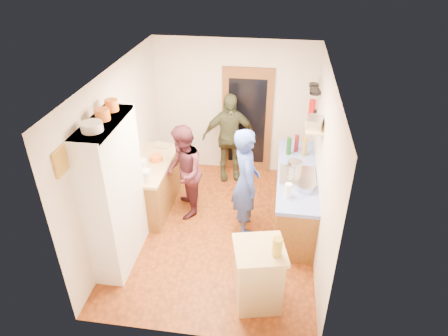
% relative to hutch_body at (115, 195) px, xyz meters
% --- Properties ---
extents(floor, '(3.00, 4.00, 0.02)m').
position_rel_hutch_body_xyz_m(floor, '(1.30, 0.80, -1.11)').
color(floor, '#923F12').
rests_on(floor, ground).
extents(ceiling, '(3.00, 4.00, 0.02)m').
position_rel_hutch_body_xyz_m(ceiling, '(1.30, 0.80, 1.51)').
color(ceiling, silver).
rests_on(ceiling, ground).
extents(wall_back, '(3.00, 0.02, 2.60)m').
position_rel_hutch_body_xyz_m(wall_back, '(1.30, 2.81, 0.20)').
color(wall_back, beige).
rests_on(wall_back, ground).
extents(wall_front, '(3.00, 0.02, 2.60)m').
position_rel_hutch_body_xyz_m(wall_front, '(1.30, -1.21, 0.20)').
color(wall_front, beige).
rests_on(wall_front, ground).
extents(wall_left, '(0.02, 4.00, 2.60)m').
position_rel_hutch_body_xyz_m(wall_left, '(-0.21, 0.80, 0.20)').
color(wall_left, beige).
rests_on(wall_left, ground).
extents(wall_right, '(0.02, 4.00, 2.60)m').
position_rel_hutch_body_xyz_m(wall_right, '(2.81, 0.80, 0.20)').
color(wall_right, beige).
rests_on(wall_right, ground).
extents(door_frame, '(0.95, 0.06, 2.10)m').
position_rel_hutch_body_xyz_m(door_frame, '(1.55, 2.77, -0.05)').
color(door_frame, brown).
rests_on(door_frame, ground).
extents(door_glass, '(0.70, 0.02, 1.70)m').
position_rel_hutch_body_xyz_m(door_glass, '(1.55, 2.74, -0.05)').
color(door_glass, black).
rests_on(door_glass, door_frame).
extents(hutch_body, '(0.40, 1.20, 2.20)m').
position_rel_hutch_body_xyz_m(hutch_body, '(0.00, 0.00, 0.00)').
color(hutch_body, white).
rests_on(hutch_body, ground).
extents(hutch_top_shelf, '(0.40, 1.14, 0.04)m').
position_rel_hutch_body_xyz_m(hutch_top_shelf, '(0.00, 0.00, 1.08)').
color(hutch_top_shelf, white).
rests_on(hutch_top_shelf, hutch_body).
extents(plate_stack, '(0.25, 0.25, 0.11)m').
position_rel_hutch_body_xyz_m(plate_stack, '(0.00, -0.27, 1.15)').
color(plate_stack, white).
rests_on(plate_stack, hutch_top_shelf).
extents(orange_pot_a, '(0.18, 0.18, 0.15)m').
position_rel_hutch_body_xyz_m(orange_pot_a, '(0.00, 0.04, 1.17)').
color(orange_pot_a, orange).
rests_on(orange_pot_a, hutch_top_shelf).
extents(orange_pot_b, '(0.17, 0.17, 0.15)m').
position_rel_hutch_body_xyz_m(orange_pot_b, '(0.00, 0.34, 1.18)').
color(orange_pot_b, orange).
rests_on(orange_pot_b, hutch_top_shelf).
extents(left_counter_base, '(0.60, 1.40, 0.85)m').
position_rel_hutch_body_xyz_m(left_counter_base, '(0.10, 1.25, -0.68)').
color(left_counter_base, olive).
rests_on(left_counter_base, ground).
extents(left_counter_top, '(0.64, 1.44, 0.05)m').
position_rel_hutch_body_xyz_m(left_counter_top, '(0.10, 1.25, -0.23)').
color(left_counter_top, tan).
rests_on(left_counter_top, left_counter_base).
extents(toaster, '(0.23, 0.16, 0.17)m').
position_rel_hutch_body_xyz_m(toaster, '(0.15, 0.73, -0.12)').
color(toaster, white).
rests_on(toaster, left_counter_top).
extents(kettle, '(0.15, 0.15, 0.17)m').
position_rel_hutch_body_xyz_m(kettle, '(0.05, 1.02, -0.12)').
color(kettle, white).
rests_on(kettle, left_counter_top).
extents(orange_bowl, '(0.23, 0.23, 0.10)m').
position_rel_hutch_body_xyz_m(orange_bowl, '(0.18, 1.33, -0.15)').
color(orange_bowl, orange).
rests_on(orange_bowl, left_counter_top).
extents(chopping_board, '(0.34, 0.29, 0.02)m').
position_rel_hutch_body_xyz_m(chopping_board, '(0.12, 1.85, -0.19)').
color(chopping_board, tan).
rests_on(chopping_board, left_counter_top).
extents(right_counter_base, '(0.60, 2.20, 0.84)m').
position_rel_hutch_body_xyz_m(right_counter_base, '(2.50, 1.30, -0.68)').
color(right_counter_base, olive).
rests_on(right_counter_base, ground).
extents(right_counter_top, '(0.62, 2.22, 0.06)m').
position_rel_hutch_body_xyz_m(right_counter_top, '(2.50, 1.30, -0.23)').
color(right_counter_top, '#0325B5').
rests_on(right_counter_top, right_counter_base).
extents(hob, '(0.55, 0.58, 0.04)m').
position_rel_hutch_body_xyz_m(hob, '(2.50, 1.15, -0.18)').
color(hob, silver).
rests_on(hob, right_counter_top).
extents(pot_on_hob, '(0.22, 0.22, 0.14)m').
position_rel_hutch_body_xyz_m(pot_on_hob, '(2.45, 1.31, -0.09)').
color(pot_on_hob, silver).
rests_on(pot_on_hob, hob).
extents(bottle_a, '(0.09, 0.09, 0.31)m').
position_rel_hutch_body_xyz_m(bottle_a, '(2.35, 1.86, -0.04)').
color(bottle_a, '#143F14').
rests_on(bottle_a, right_counter_top).
extents(bottle_b, '(0.08, 0.08, 0.31)m').
position_rel_hutch_body_xyz_m(bottle_b, '(2.48, 1.99, -0.05)').
color(bottle_b, '#591419').
rests_on(bottle_b, right_counter_top).
extents(bottle_c, '(0.09, 0.09, 0.33)m').
position_rel_hutch_body_xyz_m(bottle_c, '(2.61, 1.85, -0.03)').
color(bottle_c, olive).
rests_on(bottle_c, right_counter_top).
extents(paper_towel, '(0.13, 0.13, 0.22)m').
position_rel_hutch_body_xyz_m(paper_towel, '(2.35, 0.59, -0.09)').
color(paper_towel, white).
rests_on(paper_towel, right_counter_top).
extents(mixing_bowl, '(0.32, 0.32, 0.11)m').
position_rel_hutch_body_xyz_m(mixing_bowl, '(2.60, 0.80, -0.15)').
color(mixing_bowl, silver).
rests_on(mixing_bowl, right_counter_top).
extents(island_base, '(0.66, 0.66, 0.86)m').
position_rel_hutch_body_xyz_m(island_base, '(2.03, -0.56, -0.67)').
color(island_base, tan).
rests_on(island_base, ground).
extents(island_top, '(0.74, 0.74, 0.05)m').
position_rel_hutch_body_xyz_m(island_top, '(2.03, -0.56, -0.22)').
color(island_top, tan).
rests_on(island_top, island_base).
extents(cutting_board, '(0.40, 0.35, 0.02)m').
position_rel_hutch_body_xyz_m(cutting_board, '(1.97, -0.53, -0.21)').
color(cutting_board, white).
rests_on(cutting_board, island_top).
extents(oil_jar, '(0.14, 0.14, 0.24)m').
position_rel_hutch_body_xyz_m(oil_jar, '(2.23, -0.64, -0.07)').
color(oil_jar, '#AD9E2D').
rests_on(oil_jar, island_top).
extents(pan_rail, '(0.02, 0.65, 0.02)m').
position_rel_hutch_body_xyz_m(pan_rail, '(2.76, 2.33, 0.95)').
color(pan_rail, silver).
rests_on(pan_rail, wall_right).
extents(pan_hang_a, '(0.18, 0.18, 0.05)m').
position_rel_hutch_body_xyz_m(pan_hang_a, '(2.70, 2.15, 0.82)').
color(pan_hang_a, black).
rests_on(pan_hang_a, pan_rail).
extents(pan_hang_b, '(0.16, 0.16, 0.05)m').
position_rel_hutch_body_xyz_m(pan_hang_b, '(2.70, 2.35, 0.80)').
color(pan_hang_b, black).
rests_on(pan_hang_b, pan_rail).
extents(pan_hang_c, '(0.17, 0.17, 0.05)m').
position_rel_hutch_body_xyz_m(pan_hang_c, '(2.70, 2.55, 0.81)').
color(pan_hang_c, black).
rests_on(pan_hang_c, pan_rail).
extents(wall_shelf, '(0.26, 0.42, 0.03)m').
position_rel_hutch_body_xyz_m(wall_shelf, '(2.67, 1.25, 0.60)').
color(wall_shelf, tan).
rests_on(wall_shelf, wall_right).
extents(radio, '(0.28, 0.34, 0.15)m').
position_rel_hutch_body_xyz_m(radio, '(2.67, 1.25, 0.69)').
color(radio, silver).
rests_on(radio, wall_shelf).
extents(ext_bracket, '(0.06, 0.10, 0.04)m').
position_rel_hutch_body_xyz_m(ext_bracket, '(2.77, 2.50, 0.35)').
color(ext_bracket, black).
rests_on(ext_bracket, wall_right).
extents(fire_extinguisher, '(0.11, 0.11, 0.32)m').
position_rel_hutch_body_xyz_m(fire_extinguisher, '(2.71, 2.50, 0.40)').
color(fire_extinguisher, red).
rests_on(fire_extinguisher, wall_right).
extents(picture_frame, '(0.03, 0.25, 0.30)m').
position_rel_hutch_body_xyz_m(picture_frame, '(-0.18, -0.75, 0.95)').
color(picture_frame, gold).
rests_on(picture_frame, wall_left).
extents(person_hob, '(0.59, 0.74, 1.78)m').
position_rel_hutch_body_xyz_m(person_hob, '(1.76, 0.89, -0.21)').
color(person_hob, '#2F4599').
rests_on(person_hob, ground).
extents(person_left, '(0.79, 0.92, 1.62)m').
position_rel_hutch_body_xyz_m(person_left, '(0.69, 1.21, -0.29)').
color(person_left, '#461C26').
rests_on(person_left, ground).
extents(person_back, '(1.09, 0.68, 1.72)m').
position_rel_hutch_body_xyz_m(person_back, '(1.26, 2.43, -0.24)').
color(person_back, '#373A24').
rests_on(person_back, ground).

